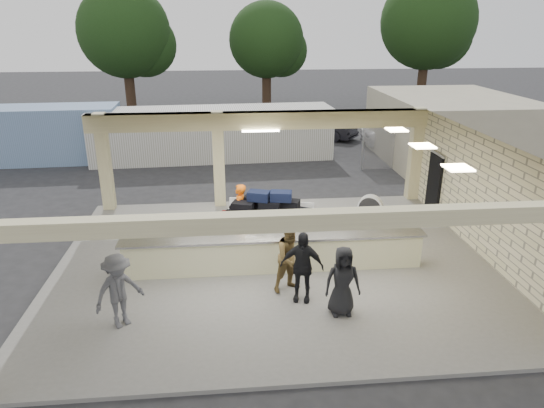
{
  "coord_description": "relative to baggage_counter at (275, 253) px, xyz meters",
  "views": [
    {
      "loc": [
        -1.17,
        -12.2,
        6.43
      ],
      "look_at": [
        0.07,
        1.0,
        1.45
      ],
      "focal_mm": 32.0,
      "sensor_mm": 36.0,
      "label": 1
    }
  ],
  "objects": [
    {
      "name": "container_white",
      "position": [
        -1.85,
        12.1,
        0.68
      ],
      "size": [
        11.8,
        2.95,
        2.53
      ],
      "primitive_type": "cube",
      "rotation": [
        0.0,
        0.0,
        0.05
      ],
      "color": "silver",
      "rests_on": "ground"
    },
    {
      "name": "ground",
      "position": [
        0.0,
        0.5,
        -0.59
      ],
      "size": [
        120.0,
        120.0,
        0.0
      ],
      "primitive_type": "plane",
      "color": "#242426",
      "rests_on": "ground"
    },
    {
      "name": "car_dark",
      "position": [
        4.39,
        16.25,
        0.1
      ],
      "size": [
        4.17,
        3.65,
        1.38
      ],
      "primitive_type": "imported",
      "rotation": [
        0.0,
        0.0,
        0.93
      ],
      "color": "black",
      "rests_on": "ground"
    },
    {
      "name": "passenger_a",
      "position": [
        0.3,
        -1.08,
        0.43
      ],
      "size": [
        0.97,
        0.71,
        1.83
      ],
      "primitive_type": "imported",
      "rotation": [
        0.0,
        0.0,
        0.41
      ],
      "color": "olive",
      "rests_on": "pavilion"
    },
    {
      "name": "drum_fan",
      "position": [
        3.55,
        3.14,
        0.01
      ],
      "size": [
        0.86,
        0.62,
        0.92
      ],
      "rotation": [
        0.0,
        0.0,
        -0.47
      ],
      "color": "white",
      "rests_on": "pavilion"
    },
    {
      "name": "baggage_counter",
      "position": [
        0.0,
        0.0,
        0.0
      ],
      "size": [
        8.2,
        0.58,
        0.98
      ],
      "color": "beige",
      "rests_on": "pavilion"
    },
    {
      "name": "container_blue",
      "position": [
        -11.64,
        12.4,
        0.75
      ],
      "size": [
        10.34,
        2.87,
        2.66
      ],
      "primitive_type": "cube",
      "rotation": [
        0.0,
        0.0,
        0.04
      ],
      "color": "#7690BD",
      "rests_on": "ground"
    },
    {
      "name": "tree_left",
      "position": [
        -7.68,
        24.66,
        5.0
      ],
      "size": [
        6.6,
        6.3,
        9.0
      ],
      "color": "#382619",
      "rests_on": "ground"
    },
    {
      "name": "passenger_b",
      "position": [
        0.49,
        -1.56,
        0.4
      ],
      "size": [
        1.1,
        0.62,
        1.78
      ],
      "primitive_type": "imported",
      "rotation": [
        0.0,
        0.0,
        -0.25
      ],
      "color": "black",
      "rests_on": "pavilion"
    },
    {
      "name": "tree_right",
      "position": [
        14.32,
        25.66,
        5.63
      ],
      "size": [
        7.2,
        7.0,
        10.0
      ],
      "color": "#382619",
      "rests_on": "ground"
    },
    {
      "name": "passenger_c",
      "position": [
        -3.63,
        -2.25,
        0.38
      ],
      "size": [
        1.13,
        0.99,
        1.73
      ],
      "primitive_type": "imported",
      "rotation": [
        0.0,
        0.0,
        0.66
      ],
      "color": "#4E4E53",
      "rests_on": "pavilion"
    },
    {
      "name": "passenger_d",
      "position": [
        1.33,
        -2.23,
        0.35
      ],
      "size": [
        0.82,
        0.34,
        1.67
      ],
      "primitive_type": "imported",
      "rotation": [
        0.0,
        0.0,
        -0.0
      ],
      "color": "black",
      "rests_on": "pavilion"
    },
    {
      "name": "baggage_handler",
      "position": [
        -0.87,
        2.23,
        0.38
      ],
      "size": [
        0.51,
        0.7,
        1.74
      ],
      "primitive_type": "imported",
      "rotation": [
        0.0,
        0.0,
        4.44
      ],
      "color": "orange",
      "rests_on": "pavilion"
    },
    {
      "name": "fence",
      "position": [
        11.0,
        9.5,
        0.47
      ],
      "size": [
        12.06,
        0.06,
        2.03
      ],
      "color": "gray",
      "rests_on": "ground"
    },
    {
      "name": "adjacent_building",
      "position": [
        9.5,
        10.5,
        1.01
      ],
      "size": [
        6.0,
        8.0,
        3.2
      ],
      "primitive_type": "cube",
      "color": "#B8AF92",
      "rests_on": "ground"
    },
    {
      "name": "car_white_b",
      "position": [
        10.22,
        14.85,
        0.05
      ],
      "size": [
        4.21,
        2.02,
        1.28
      ],
      "primitive_type": "imported",
      "rotation": [
        0.0,
        0.0,
        1.7
      ],
      "color": "silver",
      "rests_on": "ground"
    },
    {
      "name": "luggage_cart",
      "position": [
        -0.1,
        1.91,
        0.37
      ],
      "size": [
        3.11,
        2.4,
        1.6
      ],
      "rotation": [
        0.0,
        0.0,
        -0.29
      ],
      "color": "white",
      "rests_on": "pavilion"
    },
    {
      "name": "tree_mid",
      "position": [
        2.32,
        26.66,
        4.38
      ],
      "size": [
        6.0,
        5.6,
        8.0
      ],
      "color": "#382619",
      "rests_on": "ground"
    },
    {
      "name": "pavilion",
      "position": [
        0.21,
        1.16,
        0.76
      ],
      "size": [
        12.01,
        10.0,
        3.55
      ],
      "color": "slate",
      "rests_on": "ground"
    },
    {
      "name": "car_white_a",
      "position": [
        8.75,
        13.61,
        0.14
      ],
      "size": [
        5.06,
        2.41,
        1.44
      ],
      "primitive_type": "imported",
      "rotation": [
        0.0,
        0.0,
        1.57
      ],
      "color": "silver",
      "rests_on": "ground"
    }
  ]
}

